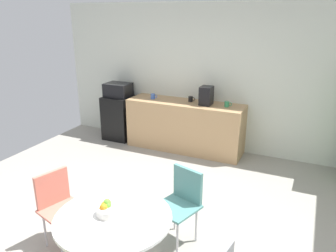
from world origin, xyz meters
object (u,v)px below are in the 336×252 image
object	(u,v)px
chair_coral	(58,201)
fruit_bowl	(108,209)
mug_white	(191,99)
coffee_maker	(206,96)
microwave	(118,90)
mug_red	(227,104)
chair_teal	(182,197)
mini_fridge	(119,117)
mug_green	(153,96)
round_table	(114,231)

from	to	relation	value
chair_coral	fruit_bowl	size ratio (longest dim) A/B	3.87
mug_white	coffee_maker	bearing A→B (deg)	-14.27
microwave	mug_red	xyz separation A→B (m)	(2.17, 0.01, -0.04)
chair_teal	coffee_maker	xyz separation A→B (m)	(-0.55, 2.41, 0.54)
mini_fridge	mug_green	size ratio (longest dim) A/B	6.68
mug_red	coffee_maker	bearing A→B (deg)	-178.49
chair_coral	mug_green	distance (m)	3.06
microwave	mug_white	bearing A→B (deg)	3.09
microwave	chair_teal	world-z (taller)	microwave
mini_fridge	chair_teal	distance (m)	3.36
chair_coral	mug_white	distance (m)	3.15
fruit_bowl	mug_green	world-z (taller)	mug_green
chair_teal	mug_white	size ratio (longest dim) A/B	6.43
chair_teal	mug_green	distance (m)	2.88
microwave	chair_coral	distance (m)	3.28
microwave	chair_teal	xyz separation A→B (m)	(2.35, -2.41, -0.47)
mug_white	mug_red	bearing A→B (deg)	-5.87
microwave	fruit_bowl	distance (m)	3.84
round_table	mug_red	bearing A→B (deg)	88.20
chair_teal	fruit_bowl	bearing A→B (deg)	-111.88
microwave	mug_green	size ratio (longest dim) A/B	3.72
round_table	chair_coral	world-z (taller)	chair_coral
mug_white	coffee_maker	xyz separation A→B (m)	(0.32, -0.08, 0.11)
mug_red	microwave	bearing A→B (deg)	-179.74
mini_fridge	chair_teal	size ratio (longest dim) A/B	1.04
chair_coral	mug_red	size ratio (longest dim) A/B	6.43
mini_fridge	mug_white	distance (m)	1.57
chair_coral	chair_teal	size ratio (longest dim) A/B	1.00
chair_coral	chair_teal	world-z (taller)	same
mini_fridge	chair_teal	bearing A→B (deg)	-45.72
microwave	round_table	distance (m)	3.91
round_table	chair_teal	world-z (taller)	chair_teal
mini_fridge	round_table	size ratio (longest dim) A/B	0.84
mug_white	mug_green	bearing A→B (deg)	-171.48
microwave	mug_red	distance (m)	2.17
mini_fridge	microwave	world-z (taller)	microwave
mug_green	mug_red	size ratio (longest dim) A/B	1.00
microwave	mug_white	distance (m)	1.48
round_table	chair_teal	distance (m)	0.93
mini_fridge	fruit_bowl	bearing A→B (deg)	-58.67
mini_fridge	round_table	bearing A→B (deg)	-57.94
mug_green	coffee_maker	bearing A→B (deg)	1.44
mug_white	mug_green	world-z (taller)	same
mug_green	coffee_maker	size ratio (longest dim) A/B	0.40
mug_red	mug_white	bearing A→B (deg)	174.13
chair_teal	mug_white	world-z (taller)	mug_white
mini_fridge	mug_white	world-z (taller)	mug_white
microwave	mug_green	xyz separation A→B (m)	(0.78, -0.03, -0.04)
round_table	coffee_maker	distance (m)	3.34
chair_teal	mug_white	distance (m)	2.67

